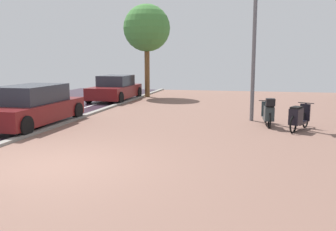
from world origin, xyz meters
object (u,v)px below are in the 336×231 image
scooter_mid (268,113)px  street_tree (147,28)px  parked_car_far (115,89)px  scooter_near (298,117)px  lamp_post (254,40)px  parked_car_near (32,106)px

scooter_mid → street_tree: size_ratio=0.32×
scooter_mid → parked_car_far: bearing=140.6°
scooter_near → lamp_post: (-1.44, 1.67, 2.52)m
lamp_post → parked_car_far: bearing=143.5°
scooter_mid → parked_car_near: 8.09m
scooter_mid → parked_car_far: parked_car_far is taller
scooter_mid → parked_car_near: bearing=-168.2°
parked_car_near → lamp_post: size_ratio=0.84×
scooter_mid → street_tree: (-6.71, 8.69, 3.60)m
parked_car_near → street_tree: 10.95m
scooter_near → lamp_post: 3.35m
parked_car_near → scooter_mid: bearing=11.8°
parked_car_far → lamp_post: lamp_post is taller
scooter_near → parked_car_near: parked_car_near is taller
scooter_mid → lamp_post: size_ratio=0.33×
scooter_near → parked_car_near: (-8.81, -1.01, 0.23)m
parked_car_far → lamp_post: 9.48m
scooter_near → parked_car_far: bearing=141.0°
scooter_near → scooter_mid: scooter_mid is taller
scooter_mid → parked_car_far: 10.27m
scooter_mid → lamp_post: 2.75m
scooter_near → parked_car_far: size_ratio=0.38×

